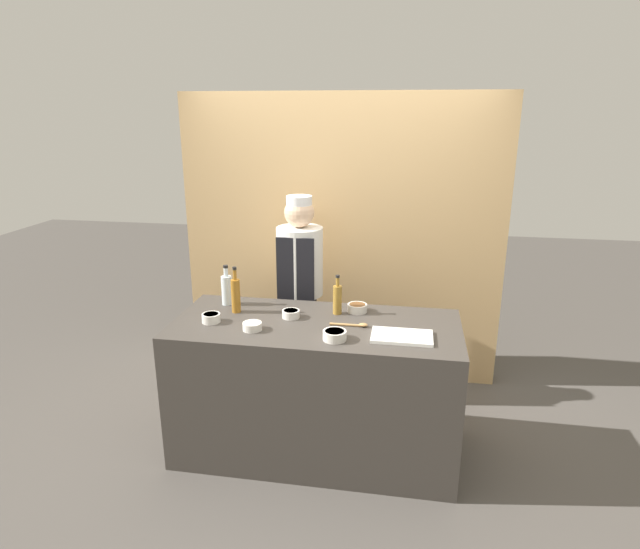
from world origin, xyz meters
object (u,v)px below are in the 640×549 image
Objects in this scene: sauce_bowl_orange at (211,317)px; chef_center at (300,290)px; wooden_spoon at (354,325)px; sauce_bowl_yellow at (252,326)px; sauce_bowl_purple at (291,313)px; cutting_board at (402,336)px; sauce_bowl_brown at (357,308)px; bottle_clear at (227,289)px; bottle_vinegar at (337,299)px; sauce_bowl_red at (335,335)px; bottle_amber at (236,295)px.

sauce_bowl_orange is 0.94m from chef_center.
sauce_bowl_yellow is at bearing -165.16° from wooden_spoon.
sauce_bowl_yellow is at bearing -128.20° from sauce_bowl_purple.
cutting_board is 0.22× the size of chef_center.
chef_center reaches higher than sauce_bowl_yellow.
sauce_bowl_brown is 0.37× the size of cutting_board.
sauce_bowl_yellow is at bearing -177.90° from cutting_board.
bottle_clear is at bearing -129.66° from chef_center.
bottle_vinegar reaches higher than sauce_bowl_orange.
bottle_clear is at bearing 126.36° from sauce_bowl_yellow.
wooden_spoon reaches higher than cutting_board.
sauce_bowl_yellow is at bearing 173.48° from sauce_bowl_red.
sauce_bowl_purple is at bearing 163.98° from cutting_board.
bottle_vinegar is at bearing 22.74° from sauce_bowl_purple.
sauce_bowl_yellow is 0.07× the size of chef_center.
bottle_amber is at bearing -115.72° from chef_center.
chef_center is at bearing 96.70° from sauce_bowl_purple.
wooden_spoon is 0.92m from chef_center.
bottle_amber reaches higher than sauce_bowl_purple.
sauce_bowl_yellow is 1.01× the size of sauce_bowl_orange.
sauce_bowl_red is 0.46m from sauce_bowl_purple.
wooden_spoon is at bearing -56.29° from chef_center.
bottle_vinegar is (-0.44, 0.33, 0.10)m from cutting_board.
cutting_board is 1.52× the size of wooden_spoon.
bottle_amber is 0.20× the size of chef_center.
chef_center is at bearing 123.82° from bottle_vinegar.
sauce_bowl_red reaches higher than cutting_board.
sauce_bowl_yellow is 0.31m from sauce_bowl_orange.
chef_center reaches higher than sauce_bowl_purple.
sauce_bowl_brown is 0.98m from sauce_bowl_orange.
sauce_bowl_brown is at bearing 23.10° from sauce_bowl_purple.
chef_center reaches higher than cutting_board.
sauce_bowl_purple is 0.40m from bottle_amber.
chef_center is (0.42, 0.51, -0.16)m from bottle_clear.
sauce_bowl_brown is 0.47× the size of bottle_clear.
sauce_bowl_red is at bearing -6.52° from sauce_bowl_yellow.
chef_center is at bearing 135.16° from sauce_bowl_brown.
sauce_bowl_brown is 0.56× the size of wooden_spoon.
cutting_board is at bearing -37.11° from bottle_vinegar.
wooden_spoon is (0.82, -0.12, -0.11)m from bottle_amber.
bottle_vinegar is 0.26m from wooden_spoon.
sauce_bowl_orange reaches higher than sauce_bowl_brown.
sauce_bowl_yellow is 0.49× the size of wooden_spoon.
sauce_bowl_red is at bearing -166.61° from cutting_board.
sauce_bowl_yellow is 0.93m from cutting_board.
sauce_bowl_orange is 0.49× the size of wooden_spoon.
sauce_bowl_red is 1.07m from chef_center.
bottle_amber is (0.10, 0.20, 0.09)m from sauce_bowl_orange.
sauce_bowl_purple is at bearing 51.80° from sauce_bowl_yellow.
sauce_bowl_orange is 0.07× the size of chef_center.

